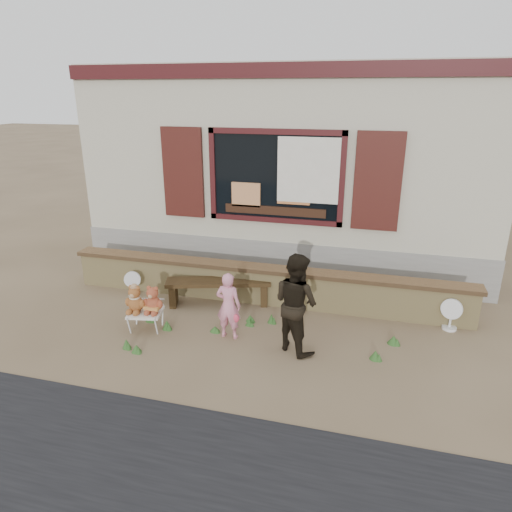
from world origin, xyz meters
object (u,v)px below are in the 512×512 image
(bench, at_px, (218,287))
(adult, at_px, (296,303))
(teddy_bear_left, at_px, (135,298))
(child, at_px, (228,306))
(teddy_bear_right, at_px, (153,299))
(folding_chair, at_px, (146,313))

(bench, height_order, adult, adult)
(teddy_bear_left, xyz_separation_m, child, (1.46, 0.14, -0.01))
(teddy_bear_left, xyz_separation_m, adult, (2.48, 0.07, 0.20))
(teddy_bear_left, bearing_deg, child, -5.96)
(bench, height_order, teddy_bear_right, teddy_bear_right)
(folding_chair, xyz_separation_m, child, (1.32, 0.11, 0.24))
(teddy_bear_left, height_order, child, child)
(teddy_bear_right, bearing_deg, bench, 47.63)
(child, bearing_deg, teddy_bear_right, 6.02)
(teddy_bear_right, distance_m, adult, 2.21)
(teddy_bear_left, bearing_deg, teddy_bear_right, 0.00)
(teddy_bear_left, relative_size, adult, 0.30)
(bench, relative_size, adult, 1.25)
(bench, relative_size, child, 1.75)
(bench, distance_m, teddy_bear_right, 1.30)
(child, height_order, adult, adult)
(bench, relative_size, teddy_bear_left, 4.12)
(teddy_bear_left, distance_m, adult, 2.49)
(teddy_bear_left, height_order, adult, adult)
(bench, relative_size, folding_chair, 3.17)
(teddy_bear_left, distance_m, teddy_bear_right, 0.28)
(folding_chair, height_order, child, child)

